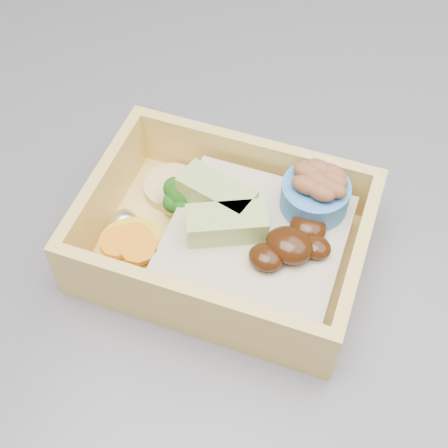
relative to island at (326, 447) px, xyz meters
The scene contains 2 objects.
island is the anchor object (origin of this frame).
bento_box 0.50m from the island, 154.01° to the right, with size 0.23×0.19×0.08m.
Camera 1 is at (0.01, -0.39, 1.32)m, focal length 50.00 mm.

